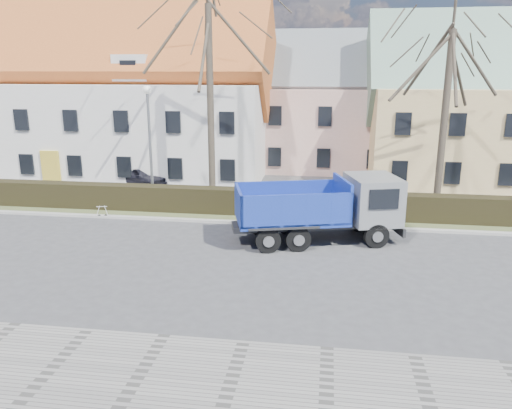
% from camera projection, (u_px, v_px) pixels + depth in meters
% --- Properties ---
extents(ground, '(120.00, 120.00, 0.00)m').
position_uv_depth(ground, '(214.00, 258.00, 19.50)').
color(ground, '#404042').
extents(sidewalk_near, '(80.00, 5.00, 0.08)m').
position_uv_depth(sidewalk_near, '(130.00, 392.00, 11.37)').
color(sidewalk_near, gray).
rests_on(sidewalk_near, ground).
extents(curb_far, '(80.00, 0.30, 0.12)m').
position_uv_depth(curb_far, '(235.00, 222.00, 23.87)').
color(curb_far, '#A3A19B').
rests_on(curb_far, ground).
extents(grass_strip, '(80.00, 3.00, 0.10)m').
position_uv_depth(grass_strip, '(241.00, 213.00, 25.40)').
color(grass_strip, '#4B5630').
rests_on(grass_strip, ground).
extents(hedge, '(60.00, 0.90, 1.30)m').
position_uv_depth(hedge, '(240.00, 203.00, 25.05)').
color(hedge, black).
rests_on(hedge, ground).
extents(building_white, '(26.80, 10.80, 9.50)m').
position_uv_depth(building_white, '(84.00, 104.00, 35.32)').
color(building_white, silver).
rests_on(building_white, ground).
extents(building_pink, '(10.80, 8.80, 8.00)m').
position_uv_depth(building_pink, '(325.00, 113.00, 36.98)').
color(building_pink, '#C99A8E').
rests_on(building_pink, ground).
extents(building_yellow, '(18.80, 10.80, 8.50)m').
position_uv_depth(building_yellow, '(511.00, 115.00, 32.39)').
color(building_yellow, '#DBB978').
rests_on(building_yellow, ground).
extents(tree_1, '(9.20, 9.20, 12.65)m').
position_uv_depth(tree_1, '(210.00, 85.00, 26.22)').
color(tree_1, '#3C3429').
rests_on(tree_1, ground).
extents(tree_2, '(8.00, 8.00, 11.00)m').
position_uv_depth(tree_2, '(446.00, 103.00, 24.78)').
color(tree_2, '#3C3429').
rests_on(tree_2, ground).
extents(dump_truck, '(7.64, 4.51, 2.87)m').
position_uv_depth(dump_truck, '(312.00, 209.00, 21.03)').
color(dump_truck, navy).
rests_on(dump_truck, ground).
extents(streetlight, '(0.50, 0.50, 6.43)m').
position_uv_depth(streetlight, '(150.00, 147.00, 26.01)').
color(streetlight, gray).
rests_on(streetlight, ground).
extents(cart_frame, '(0.82, 0.57, 0.68)m').
position_uv_depth(cart_frame, '(98.00, 211.00, 24.65)').
color(cart_frame, silver).
rests_on(cart_frame, ground).
extents(parked_car_a, '(4.20, 3.00, 1.33)m').
position_uv_depth(parked_car_a, '(140.00, 176.00, 31.26)').
color(parked_car_a, black).
rests_on(parked_car_a, ground).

